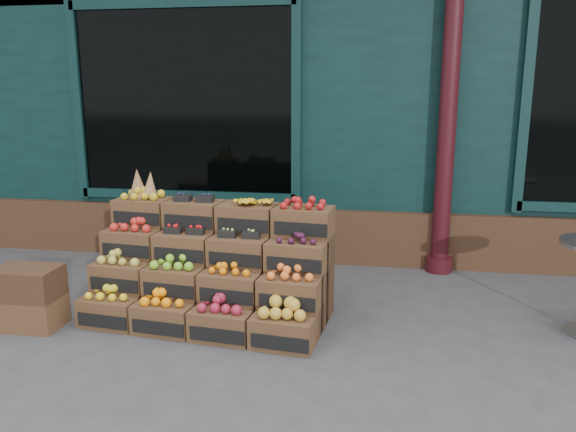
# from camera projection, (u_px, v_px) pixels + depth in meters

# --- Properties ---
(ground) EXTENTS (60.00, 60.00, 0.00)m
(ground) POSITION_uv_depth(u_px,v_px,m) (299.00, 348.00, 4.20)
(ground) COLOR #3C3C3E
(ground) RESTS_ON ground
(shop_facade) EXTENTS (12.00, 6.24, 4.80)m
(shop_facade) POSITION_uv_depth(u_px,v_px,m) (348.00, 55.00, 8.58)
(shop_facade) COLOR black
(shop_facade) RESTS_ON ground
(crate_display) EXTENTS (2.03, 1.14, 1.21)m
(crate_display) POSITION_uv_depth(u_px,v_px,m) (212.00, 274.00, 4.72)
(crate_display) COLOR #4E331E
(crate_display) RESTS_ON ground
(spare_crates) EXTENTS (0.51, 0.35, 0.50)m
(spare_crates) POSITION_uv_depth(u_px,v_px,m) (29.00, 297.00, 4.52)
(spare_crates) COLOR #4E331E
(spare_crates) RESTS_ON ground
(shopkeeper) EXTENTS (0.73, 0.54, 1.85)m
(shopkeeper) POSITION_uv_depth(u_px,v_px,m) (194.00, 168.00, 7.06)
(shopkeeper) COLOR #195A1D
(shopkeeper) RESTS_ON ground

